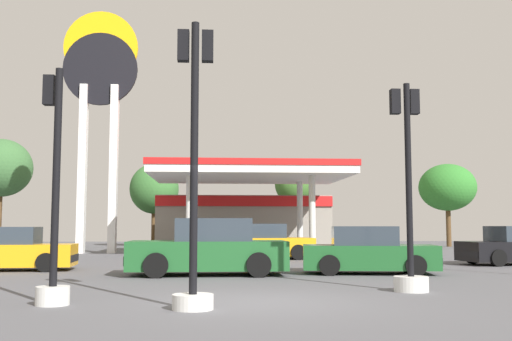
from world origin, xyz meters
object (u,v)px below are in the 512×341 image
(traffic_signal_0, at_px, (194,195))
(traffic_signal_1, at_px, (53,226))
(tree_0, at_px, (1,168))
(tree_1, at_px, (154,189))
(car_4, at_px, (262,243))
(tree_2, at_px, (294,184))
(traffic_signal_2, at_px, (409,221))
(tree_3, at_px, (447,188))
(car_1, at_px, (368,252))
(car_0, at_px, (12,251))
(car_3, at_px, (209,249))
(station_pole_sign, at_px, (100,97))

(traffic_signal_0, distance_m, traffic_signal_1, 2.76)
(tree_0, height_order, tree_1, tree_0)
(car_4, relative_size, tree_2, 0.76)
(traffic_signal_1, bearing_deg, traffic_signal_2, 13.51)
(traffic_signal_1, distance_m, tree_1, 31.17)
(car_4, distance_m, tree_3, 20.98)
(car_4, xyz_separation_m, traffic_signal_1, (-5.09, -14.77, 0.75))
(car_1, bearing_deg, traffic_signal_2, -94.00)
(tree_0, height_order, tree_2, tree_0)
(car_4, height_order, traffic_signal_1, traffic_signal_1)
(tree_1, height_order, tree_3, tree_3)
(car_0, distance_m, tree_1, 22.68)
(tree_1, xyz_separation_m, tree_2, (9.99, 0.48, 0.40))
(traffic_signal_0, relative_size, tree_2, 0.86)
(car_3, height_order, traffic_signal_2, traffic_signal_2)
(car_1, distance_m, traffic_signal_2, 4.99)
(car_1, xyz_separation_m, car_3, (-4.82, -0.13, 0.10))
(tree_0, xyz_separation_m, tree_1, (10.49, 0.14, -1.39))
(station_pole_sign, height_order, car_4, station_pole_sign)
(traffic_signal_0, xyz_separation_m, tree_2, (6.17, 32.25, 2.44))
(station_pole_sign, height_order, car_3, station_pole_sign)
(traffic_signal_1, height_order, tree_0, tree_0)
(traffic_signal_0, xyz_separation_m, tree_1, (-3.82, 31.77, 2.04))
(car_1, relative_size, traffic_signal_1, 0.95)
(car_0, bearing_deg, station_pole_sign, 88.31)
(car_3, bearing_deg, station_pole_sign, 112.67)
(car_1, bearing_deg, car_0, 169.45)
(car_0, bearing_deg, traffic_signal_1, -67.71)
(car_4, xyz_separation_m, tree_3, (14.33, 14.94, 3.44))
(station_pole_sign, height_order, tree_1, station_pole_sign)
(traffic_signal_0, relative_size, tree_1, 0.88)
(car_4, relative_size, traffic_signal_2, 0.96)
(car_1, bearing_deg, station_pole_sign, 127.17)
(tree_2, relative_size, tree_3, 1.02)
(traffic_signal_2, distance_m, tree_0, 35.00)
(car_4, distance_m, traffic_signal_0, 15.76)
(station_pole_sign, relative_size, tree_0, 1.76)
(car_3, xyz_separation_m, traffic_signal_2, (4.48, -4.76, 0.81))
(car_0, bearing_deg, traffic_signal_2, -32.69)
(traffic_signal_2, bearing_deg, traffic_signal_1, -166.49)
(station_pole_sign, height_order, car_1, station_pole_sign)
(traffic_signal_0, bearing_deg, tree_3, 61.09)
(car_4, bearing_deg, traffic_signal_2, -80.37)
(car_0, bearing_deg, tree_0, 110.12)
(car_0, height_order, tree_0, tree_0)
(car_0, height_order, traffic_signal_0, traffic_signal_0)
(tree_1, xyz_separation_m, tree_3, (20.63, -1.33, 0.11))
(traffic_signal_1, bearing_deg, car_4, 71.00)
(traffic_signal_0, bearing_deg, car_3, 88.31)
(tree_0, height_order, tree_3, tree_0)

